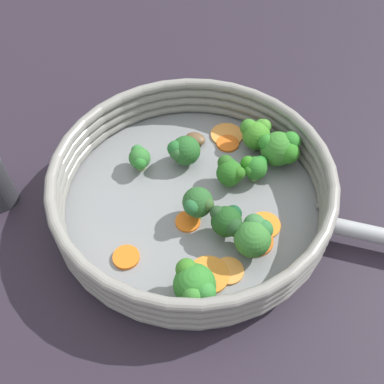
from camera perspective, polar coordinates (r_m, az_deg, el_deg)
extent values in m
plane|color=#261F2A|center=(0.59, 0.00, -1.82)|extent=(4.00, 4.00, 0.00)
cylinder|color=gray|center=(0.59, 0.00, -1.37)|extent=(0.34, 0.34, 0.02)
torus|color=gray|center=(0.57, 0.00, -0.47)|extent=(0.35, 0.35, 0.01)
torus|color=gray|center=(0.56, 0.00, 0.44)|extent=(0.35, 0.35, 0.01)
torus|color=gray|center=(0.55, 0.00, 1.37)|extent=(0.35, 0.35, 0.01)
torus|color=gray|center=(0.54, 0.00, 2.35)|extent=(0.35, 0.35, 0.01)
sphere|color=gray|center=(0.56, 15.30, -6.45)|extent=(0.01, 0.01, 0.01)
sphere|color=gray|center=(0.59, 15.88, -1.71)|extent=(0.01, 0.01, 0.01)
cylinder|color=orange|center=(0.54, -8.36, -8.19)|extent=(0.04, 0.04, 0.00)
cylinder|color=orange|center=(0.56, -0.16, -3.82)|extent=(0.04, 0.04, 0.00)
cylinder|color=orange|center=(0.56, 9.25, -4.16)|extent=(0.05, 0.05, 0.00)
cylinder|color=orange|center=(0.55, 8.28, -6.22)|extent=(0.05, 0.05, 0.01)
cylinder|color=#ED953F|center=(0.66, 4.45, 7.24)|extent=(0.07, 0.07, 0.00)
cylinder|color=#F3953E|center=(0.52, 4.68, -9.92)|extent=(0.05, 0.05, 0.00)
cylinder|color=orange|center=(0.52, 2.10, -10.47)|extent=(0.07, 0.07, 0.00)
cylinder|color=orange|center=(0.64, 4.56, 6.17)|extent=(0.04, 0.04, 0.00)
cylinder|color=#719E50|center=(0.56, 0.72, -2.51)|extent=(0.01, 0.01, 0.02)
sphere|color=#275A27|center=(0.54, 0.74, -1.30)|extent=(0.04, 0.04, 0.04)
sphere|color=#246031|center=(0.53, -0.02, -1.88)|extent=(0.02, 0.02, 0.02)
sphere|color=#2F5124|center=(0.53, 1.93, -1.61)|extent=(0.02, 0.02, 0.02)
cylinder|color=#6E9B4D|center=(0.62, 10.55, 4.14)|extent=(0.01, 0.01, 0.02)
sphere|color=#337728|center=(0.61, 10.83, 5.40)|extent=(0.05, 0.05, 0.05)
sphere|color=#2A7A25|center=(0.60, 9.43, 6.23)|extent=(0.02, 0.02, 0.02)
sphere|color=#2A7A26|center=(0.61, 12.39, 6.26)|extent=(0.03, 0.03, 0.03)
sphere|color=#2B761F|center=(0.60, 12.16, 4.88)|extent=(0.03, 0.03, 0.03)
cylinder|color=#759D56|center=(0.50, 0.31, -12.69)|extent=(0.01, 0.01, 0.01)
sphere|color=#2E7728|center=(0.49, 0.32, -11.72)|extent=(0.05, 0.05, 0.05)
sphere|color=#307C30|center=(0.47, 1.64, -12.65)|extent=(0.02, 0.02, 0.02)
sphere|color=#367D2C|center=(0.47, 0.13, -13.08)|extent=(0.02, 0.02, 0.02)
sphere|color=#347521|center=(0.49, -0.71, -9.78)|extent=(0.02, 0.02, 0.02)
cylinder|color=#658B56|center=(0.62, -0.79, 4.21)|extent=(0.01, 0.01, 0.01)
sphere|color=#245C25|center=(0.60, -0.80, 5.29)|extent=(0.04, 0.04, 0.04)
sphere|color=#2D5927|center=(0.60, -2.14, 5.61)|extent=(0.02, 0.02, 0.02)
sphere|color=#23632B|center=(0.60, -2.13, 5.53)|extent=(0.02, 0.02, 0.02)
sphere|color=#2D5F2C|center=(0.59, -1.93, 5.03)|extent=(0.02, 0.02, 0.02)
cylinder|color=#64864B|center=(0.59, 4.70, 1.44)|extent=(0.01, 0.01, 0.01)
sphere|color=#25651D|center=(0.58, 4.80, 2.43)|extent=(0.03, 0.03, 0.03)
sphere|color=#1C6224|center=(0.58, 4.90, 3.54)|extent=(0.02, 0.02, 0.02)
sphere|color=#285C1D|center=(0.58, 4.27, 3.73)|extent=(0.02, 0.02, 0.02)
sphere|color=#29651A|center=(0.57, 5.94, 2.40)|extent=(0.02, 0.02, 0.02)
cylinder|color=#638C49|center=(0.53, 7.45, -7.06)|extent=(0.01, 0.01, 0.02)
sphere|color=#34732E|center=(0.52, 7.68, -5.93)|extent=(0.04, 0.04, 0.04)
sphere|color=#357038|center=(0.52, 7.92, -4.15)|extent=(0.03, 0.03, 0.03)
sphere|color=#2C6C34|center=(0.52, 8.96, -4.74)|extent=(0.02, 0.02, 0.02)
cylinder|color=#82B05F|center=(0.60, 7.89, 2.10)|extent=(0.01, 0.01, 0.01)
sphere|color=#276D23|center=(0.59, 8.05, 3.01)|extent=(0.03, 0.03, 0.03)
sphere|color=#2C771A|center=(0.59, 7.10, 3.64)|extent=(0.02, 0.02, 0.02)
sphere|color=#207625|center=(0.59, 8.71, 3.72)|extent=(0.02, 0.02, 0.02)
sphere|color=#2D6F20|center=(0.58, 7.30, 2.69)|extent=(0.01, 0.01, 0.01)
cylinder|color=olive|center=(0.61, -6.55, 3.43)|extent=(0.01, 0.01, 0.01)
sphere|color=#30732F|center=(0.60, -6.67, 4.31)|extent=(0.03, 0.03, 0.03)
sphere|color=#2F7235|center=(0.61, -6.94, 5.18)|extent=(0.02, 0.02, 0.02)
sphere|color=#29752A|center=(0.59, -6.63, 3.69)|extent=(0.02, 0.02, 0.02)
cylinder|color=#688F4E|center=(0.64, 8.00, 5.98)|extent=(0.01, 0.01, 0.01)
sphere|color=#3E8425|center=(0.63, 8.18, 7.10)|extent=(0.04, 0.04, 0.04)
sphere|color=#468D2B|center=(0.63, 9.12, 8.18)|extent=(0.02, 0.02, 0.02)
sphere|color=#377C24|center=(0.62, 7.21, 8.12)|extent=(0.02, 0.02, 0.02)
sphere|color=#3F8C2B|center=(0.63, 8.80, 8.33)|extent=(0.02, 0.02, 0.02)
cylinder|color=#6F934C|center=(0.54, 4.27, -4.84)|extent=(0.01, 0.01, 0.02)
sphere|color=#1C491A|center=(0.53, 4.39, -3.75)|extent=(0.04, 0.04, 0.04)
sphere|color=#1E411F|center=(0.52, 5.32, -4.43)|extent=(0.02, 0.02, 0.02)
sphere|color=#134323|center=(0.53, 5.27, -2.75)|extent=(0.02, 0.02, 0.02)
sphere|color=#224222|center=(0.52, 3.21, -2.65)|extent=(0.02, 0.02, 0.02)
ellipsoid|color=brown|center=(0.64, 0.44, 6.76)|extent=(0.03, 0.03, 0.01)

